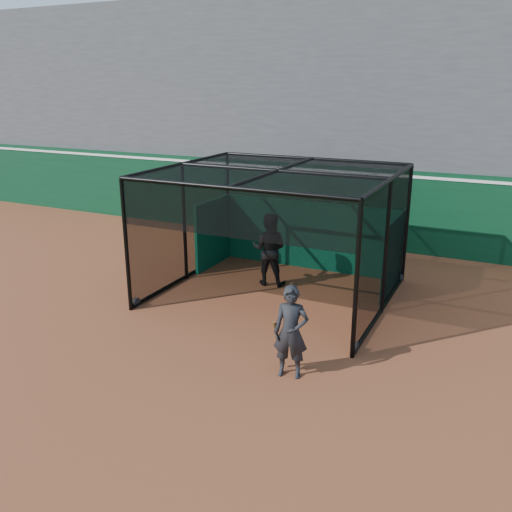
% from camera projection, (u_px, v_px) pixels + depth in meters
% --- Properties ---
extents(ground, '(120.00, 120.00, 0.00)m').
position_uv_depth(ground, '(168.00, 343.00, 10.89)').
color(ground, brown).
rests_on(ground, ground).
extents(outfield_wall, '(50.00, 0.50, 2.50)m').
position_uv_depth(outfield_wall, '(314.00, 201.00, 17.79)').
color(outfield_wall, '#09361D').
rests_on(outfield_wall, ground).
extents(grandstand, '(50.00, 7.85, 8.95)m').
position_uv_depth(grandstand, '(352.00, 98.00, 20.06)').
color(grandstand, '#4C4C4F').
rests_on(grandstand, ground).
extents(batting_cage, '(5.33, 4.81, 3.05)m').
position_uv_depth(batting_cage, '(277.00, 235.00, 12.98)').
color(batting_cage, black).
rests_on(batting_cage, ground).
extents(batter, '(1.02, 0.85, 1.88)m').
position_uv_depth(batter, '(269.00, 249.00, 13.84)').
color(batter, black).
rests_on(batter, ground).
extents(on_deck_player, '(0.69, 0.52, 1.69)m').
position_uv_depth(on_deck_player, '(291.00, 332.00, 9.43)').
color(on_deck_player, black).
rests_on(on_deck_player, ground).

